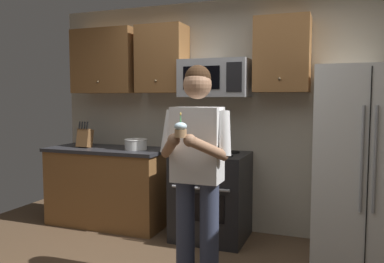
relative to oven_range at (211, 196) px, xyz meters
name	(u,v)px	position (x,y,z in m)	size (l,w,h in m)	color
wall_back	(235,117)	(0.15, 0.39, 0.84)	(4.40, 0.10, 2.60)	#B7AD99
oven_range	(211,196)	(0.00, 0.00, 0.00)	(0.76, 0.70, 0.93)	black
microwave	(215,78)	(0.00, 0.12, 1.26)	(0.74, 0.41, 0.40)	#9EA0A5
refrigerator	(365,164)	(1.50, -0.04, 0.44)	(0.90, 0.75, 1.80)	white
cabinet_row_upper	(168,59)	(-0.57, 0.17, 1.49)	(2.78, 0.36, 0.76)	brown
counter_left	(108,186)	(-1.30, 0.02, 0.00)	(1.44, 0.66, 0.92)	brown
knife_block	(85,138)	(-1.59, -0.03, 0.57)	(0.16, 0.15, 0.32)	brown
bowl_large_white	(136,144)	(-0.91, 0.00, 0.52)	(0.26, 0.26, 0.12)	white
person	(197,165)	(0.24, -1.12, 0.53)	(0.60, 0.48, 1.76)	#383F59
cupcake	(181,130)	(0.24, -1.45, 0.83)	(0.09, 0.09, 0.17)	#A87F56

